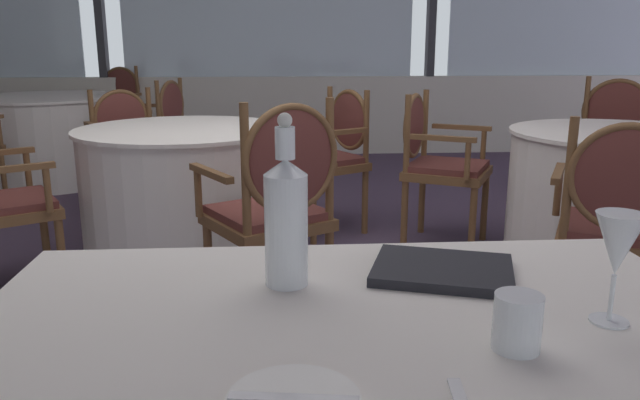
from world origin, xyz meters
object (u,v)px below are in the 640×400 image
(menu_book, at_px, (443,270))
(water_bottle, at_px, (286,218))
(wine_glass, at_px, (618,247))
(dining_chair_0_1, at_px, (277,196))
(dining_chair_1_2, at_px, (614,140))
(dining_chair_3_1, at_px, (116,105))
(dining_chair_3_0, at_px, (159,125))
(dining_chair_0_2, at_px, (333,148))
(water_tumbler, at_px, (517,322))
(dining_chair_0_3, at_px, (129,143))
(dining_chair_1_3, at_px, (435,155))
(dining_chair_1_0, at_px, (621,215))

(menu_book, bearing_deg, water_bottle, -157.27)
(water_bottle, relative_size, wine_glass, 1.75)
(menu_book, height_order, dining_chair_0_1, dining_chair_0_1)
(dining_chair_1_2, height_order, dining_chair_3_1, dining_chair_1_2)
(dining_chair_1_2, height_order, dining_chair_3_0, dining_chair_1_2)
(water_bottle, bearing_deg, dining_chair_0_2, 83.15)
(dining_chair_3_1, bearing_deg, water_bottle, 35.45)
(water_bottle, height_order, dining_chair_1_2, water_bottle)
(water_tumbler, bearing_deg, dining_chair_1_2, 59.01)
(dining_chair_1_2, relative_size, dining_chair_3_0, 1.07)
(dining_chair_3_1, bearing_deg, dining_chair_0_3, 34.07)
(menu_book, bearing_deg, dining_chair_1_3, 93.93)
(dining_chair_0_1, relative_size, dining_chair_1_3, 1.07)
(menu_book, bearing_deg, dining_chair_0_3, 131.04)
(dining_chair_0_2, xyz_separation_m, dining_chair_1_2, (1.93, 0.08, 0.02))
(wine_glass, height_order, dining_chair_0_3, wine_glass)
(water_bottle, height_order, dining_chair_0_3, water_bottle)
(dining_chair_0_2, bearing_deg, dining_chair_1_2, 152.12)
(menu_book, bearing_deg, dining_chair_1_0, 65.45)
(dining_chair_0_3, height_order, dining_chair_3_1, dining_chair_3_1)
(dining_chair_0_3, bearing_deg, dining_chair_0_2, 45.07)
(wine_glass, height_order, menu_book, wine_glass)
(water_bottle, xyz_separation_m, water_tumbler, (0.35, -0.29, -0.09))
(dining_chair_0_2, bearing_deg, dining_chair_0_1, 45.28)
(water_bottle, xyz_separation_m, dining_chair_0_2, (0.34, 2.84, -0.34))
(menu_book, relative_size, dining_chair_1_3, 0.30)
(dining_chair_1_2, relative_size, dining_chair_3_1, 1.01)
(water_tumbler, distance_m, dining_chair_1_3, 2.85)
(dining_chair_0_1, bearing_deg, dining_chair_3_0, -10.21)
(dining_chair_0_2, distance_m, dining_chair_1_0, 1.96)
(dining_chair_1_0, distance_m, dining_chair_1_2, 2.00)
(dining_chair_0_1, relative_size, dining_chair_0_2, 1.07)
(dining_chair_0_2, relative_size, dining_chair_1_0, 0.98)
(menu_book, xyz_separation_m, dining_chair_0_2, (0.02, 2.81, -0.21))
(dining_chair_0_3, xyz_separation_m, dining_chair_1_2, (3.31, -0.29, 0.03))
(dining_chair_0_2, bearing_deg, dining_chair_1_0, 90.39)
(dining_chair_1_0, bearing_deg, menu_book, 165.42)
(dining_chair_1_0, xyz_separation_m, dining_chair_1_3, (-0.41, 1.34, 0.00))
(dining_chair_1_3, bearing_deg, water_tumbler, -73.96)
(dining_chair_1_2, xyz_separation_m, dining_chair_3_0, (-3.29, 1.27, -0.03))
(wine_glass, distance_m, menu_book, 0.35)
(water_bottle, bearing_deg, menu_book, 4.86)
(water_tumbler, xyz_separation_m, dining_chair_3_1, (-2.05, 5.87, -0.23))
(dining_chair_1_3, relative_size, dining_chair_3_1, 0.95)
(water_tumbler, height_order, dining_chair_0_1, dining_chair_0_1)
(water_bottle, relative_size, dining_chair_0_2, 0.36)
(water_tumbler, distance_m, dining_chair_0_2, 3.14)
(water_bottle, distance_m, dining_chair_0_2, 2.88)
(dining_chair_0_2, xyz_separation_m, dining_chair_3_0, (-1.36, 1.35, -0.01))
(dining_chair_1_0, bearing_deg, dining_chair_1_2, 0.00)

